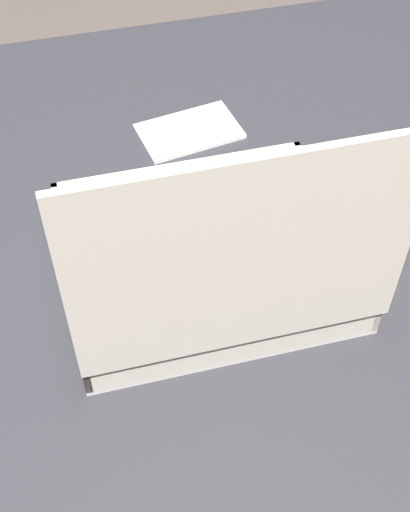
# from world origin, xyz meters

# --- Properties ---
(ground_plane) EXTENTS (8.00, 8.00, 0.00)m
(ground_plane) POSITION_xyz_m (0.00, 0.00, 0.00)
(ground_plane) COLOR #564C44
(dining_table) EXTENTS (1.18, 0.96, 0.76)m
(dining_table) POSITION_xyz_m (0.00, 0.00, 0.67)
(dining_table) COLOR #2D2D33
(dining_table) RESTS_ON ground_plane
(donut_box) EXTENTS (0.34, 0.30, 0.31)m
(donut_box) POSITION_xyz_m (-0.06, 0.12, 0.82)
(donut_box) COLOR silver
(donut_box) RESTS_ON dining_table
(coffee_mug) EXTENTS (0.09, 0.09, 0.09)m
(coffee_mug) POSITION_xyz_m (-0.33, 0.07, 0.81)
(coffee_mug) COLOR #A3382D
(coffee_mug) RESTS_ON dining_table
(paper_napkin) EXTENTS (0.16, 0.11, 0.01)m
(paper_napkin) POSITION_xyz_m (-0.11, -0.17, 0.77)
(paper_napkin) COLOR white
(paper_napkin) RESTS_ON dining_table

